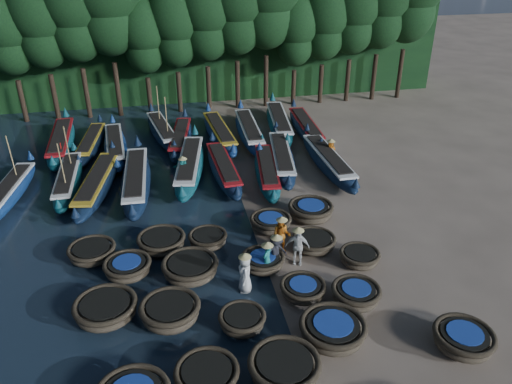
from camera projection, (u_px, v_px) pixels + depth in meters
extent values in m
plane|color=gray|center=(260.00, 250.00, 22.59)|extent=(120.00, 120.00, 0.00)
cube|color=black|center=(201.00, 37.00, 40.56)|extent=(40.00, 3.00, 10.00)
ellipsoid|color=brown|center=(207.00, 378.00, 15.78)|extent=(2.02, 2.02, 0.64)
torus|color=#393021|center=(207.00, 371.00, 15.63)|extent=(2.10, 2.10, 0.19)
cylinder|color=black|center=(207.00, 370.00, 15.62)|extent=(1.60, 1.60, 0.06)
ellipsoid|color=brown|center=(284.00, 370.00, 15.97)|extent=(2.92, 2.92, 0.75)
torus|color=#393021|center=(285.00, 362.00, 15.81)|extent=(2.39, 2.39, 0.23)
cylinder|color=black|center=(285.00, 361.00, 15.78)|extent=(1.81, 1.81, 0.07)
ellipsoid|color=brown|center=(333.00, 332.00, 17.49)|extent=(2.31, 2.31, 0.72)
torus|color=#393021|center=(333.00, 325.00, 17.33)|extent=(2.41, 2.41, 0.22)
cylinder|color=black|center=(333.00, 324.00, 17.31)|extent=(1.84, 1.84, 0.07)
cylinder|color=#1A3B94|center=(333.00, 323.00, 17.29)|extent=(1.41, 1.41, 0.04)
ellipsoid|color=brown|center=(463.00, 341.00, 17.15)|extent=(2.36, 2.36, 0.66)
torus|color=#393021|center=(465.00, 334.00, 17.00)|extent=(2.13, 2.13, 0.20)
cylinder|color=black|center=(465.00, 334.00, 16.98)|extent=(1.62, 1.62, 0.06)
cylinder|color=#1A3B94|center=(465.00, 333.00, 16.96)|extent=(1.24, 1.24, 0.04)
ellipsoid|color=brown|center=(106.00, 311.00, 18.47)|extent=(2.86, 2.86, 0.70)
torus|color=#393021|center=(105.00, 304.00, 18.31)|extent=(2.38, 2.38, 0.21)
cylinder|color=black|center=(105.00, 303.00, 18.29)|extent=(1.82, 1.82, 0.06)
ellipsoid|color=brown|center=(171.00, 314.00, 18.29)|extent=(2.43, 2.43, 0.76)
torus|color=#393021|center=(170.00, 306.00, 18.13)|extent=(2.26, 2.26, 0.23)
cylinder|color=black|center=(170.00, 305.00, 18.11)|extent=(1.71, 1.71, 0.07)
ellipsoid|color=brown|center=(242.00, 322.00, 18.01)|extent=(1.93, 1.93, 0.62)
torus|color=#393021|center=(242.00, 316.00, 17.87)|extent=(1.75, 1.75, 0.19)
cylinder|color=black|center=(242.00, 315.00, 17.85)|extent=(1.31, 1.31, 0.06)
ellipsoid|color=brown|center=(303.00, 291.00, 19.58)|extent=(2.05, 2.05, 0.58)
torus|color=#393021|center=(303.00, 285.00, 19.45)|extent=(1.84, 1.84, 0.18)
cylinder|color=black|center=(303.00, 285.00, 19.44)|extent=(1.40, 1.40, 0.05)
cylinder|color=#1A3B94|center=(303.00, 284.00, 19.42)|extent=(1.07, 1.07, 0.04)
ellipsoid|color=brown|center=(356.00, 296.00, 19.22)|extent=(1.97, 1.97, 0.68)
torus|color=#393021|center=(356.00, 290.00, 19.07)|extent=(1.95, 1.95, 0.21)
cylinder|color=black|center=(356.00, 289.00, 19.05)|extent=(1.46, 1.46, 0.06)
cylinder|color=#1A3B94|center=(357.00, 288.00, 19.03)|extent=(1.12, 1.12, 0.04)
ellipsoid|color=brown|center=(128.00, 269.00, 20.77)|extent=(2.42, 2.42, 0.64)
torus|color=#393021|center=(127.00, 263.00, 20.63)|extent=(2.01, 2.01, 0.19)
cylinder|color=black|center=(127.00, 263.00, 20.61)|extent=(1.53, 1.53, 0.06)
cylinder|color=#1A3B94|center=(127.00, 262.00, 20.59)|extent=(1.17, 1.17, 0.04)
ellipsoid|color=brown|center=(190.00, 270.00, 20.64)|extent=(2.75, 2.75, 0.73)
torus|color=#393021|center=(190.00, 263.00, 20.48)|extent=(2.37, 2.37, 0.22)
cylinder|color=black|center=(190.00, 262.00, 20.46)|extent=(1.80, 1.80, 0.07)
ellipsoid|color=brown|center=(263.00, 263.00, 21.23)|extent=(2.18, 2.18, 0.58)
torus|color=#393021|center=(263.00, 257.00, 21.10)|extent=(1.90, 1.90, 0.18)
cylinder|color=black|center=(263.00, 257.00, 21.08)|extent=(1.44, 1.44, 0.05)
cylinder|color=#1A3B94|center=(263.00, 256.00, 21.06)|extent=(1.11, 1.11, 0.04)
ellipsoid|color=brown|center=(314.00, 244.00, 22.49)|extent=(2.07, 2.07, 0.60)
torus|color=#393021|center=(314.00, 238.00, 22.35)|extent=(1.98, 1.98, 0.18)
cylinder|color=black|center=(314.00, 238.00, 22.34)|extent=(1.51, 1.51, 0.05)
ellipsoid|color=brown|center=(359.00, 259.00, 21.49)|extent=(2.00, 2.00, 0.58)
torus|color=#393021|center=(360.00, 253.00, 21.36)|extent=(1.76, 1.76, 0.18)
cylinder|color=black|center=(360.00, 253.00, 21.34)|extent=(1.32, 1.32, 0.05)
ellipsoid|color=brown|center=(92.00, 254.00, 21.79)|extent=(2.20, 2.20, 0.61)
torus|color=#393021|center=(91.00, 248.00, 21.66)|extent=(2.09, 2.09, 0.19)
cylinder|color=black|center=(91.00, 247.00, 21.64)|extent=(1.60, 1.60, 0.06)
ellipsoid|color=brown|center=(162.00, 243.00, 22.46)|extent=(2.59, 2.59, 0.65)
torus|color=#393021|center=(161.00, 238.00, 22.31)|extent=(2.20, 2.20, 0.20)
cylinder|color=black|center=(161.00, 237.00, 22.30)|extent=(1.68, 1.68, 0.06)
ellipsoid|color=brown|center=(208.00, 241.00, 22.70)|extent=(1.77, 1.77, 0.60)
torus|color=#393021|center=(208.00, 235.00, 22.57)|extent=(1.79, 1.79, 0.18)
cylinder|color=black|center=(208.00, 235.00, 22.55)|extent=(1.35, 1.35, 0.05)
ellipsoid|color=brown|center=(271.00, 224.00, 23.93)|extent=(2.01, 2.01, 0.63)
torus|color=#393021|center=(271.00, 219.00, 23.79)|extent=(2.02, 2.02, 0.19)
cylinder|color=black|center=(271.00, 218.00, 23.77)|extent=(1.53, 1.53, 0.06)
cylinder|color=#1A3B94|center=(271.00, 217.00, 23.75)|extent=(1.18, 1.18, 0.04)
ellipsoid|color=brown|center=(311.00, 213.00, 24.76)|extent=(2.72, 2.72, 0.76)
torus|color=#393021|center=(311.00, 206.00, 24.59)|extent=(2.28, 2.28, 0.23)
cylinder|color=black|center=(311.00, 206.00, 24.57)|extent=(1.72, 1.72, 0.07)
cylinder|color=#1A3B94|center=(311.00, 205.00, 24.55)|extent=(1.32, 1.32, 0.05)
ellipsoid|color=navy|center=(9.00, 194.00, 26.33)|extent=(2.40, 7.70, 0.95)
cone|color=navy|center=(30.00, 155.00, 29.30)|extent=(0.42, 0.42, 0.57)
cube|color=white|center=(7.00, 187.00, 26.15)|extent=(1.80, 5.96, 0.11)
cube|color=black|center=(7.00, 186.00, 26.11)|extent=(1.44, 5.17, 0.09)
cylinder|color=#997F4C|center=(12.00, 158.00, 26.63)|extent=(0.07, 0.23, 2.65)
ellipsoid|color=#0F4E56|center=(68.00, 180.00, 27.73)|extent=(1.41, 7.46, 0.93)
cone|color=#0F4E56|center=(73.00, 145.00, 30.57)|extent=(0.41, 0.41, 0.56)
cone|color=#0F4E56|center=(58.00, 203.00, 24.33)|extent=(0.41, 0.41, 0.47)
cube|color=white|center=(67.00, 174.00, 27.54)|extent=(1.03, 5.78, 0.11)
cube|color=black|center=(67.00, 173.00, 27.51)|extent=(0.77, 5.03, 0.09)
cylinder|color=#997F4C|center=(68.00, 148.00, 28.01)|extent=(0.07, 0.22, 2.60)
cylinder|color=#997F4C|center=(62.00, 166.00, 25.84)|extent=(0.07, 0.22, 2.60)
plane|color=red|center=(61.00, 146.00, 25.33)|extent=(0.00, 0.33, 0.33)
ellipsoid|color=#0F2139|center=(98.00, 184.00, 27.18)|extent=(2.82, 8.36, 1.03)
cone|color=#0F2139|center=(112.00, 145.00, 30.40)|extent=(0.45, 0.45, 0.62)
cone|color=#0F2139|center=(75.00, 212.00, 23.35)|extent=(0.45, 0.45, 0.51)
cube|color=gold|center=(96.00, 177.00, 26.97)|extent=(2.12, 6.47, 0.12)
cube|color=black|center=(96.00, 176.00, 26.93)|extent=(1.71, 5.61, 0.10)
ellipsoid|color=#0F2139|center=(136.00, 181.00, 27.52)|extent=(1.77, 8.75, 1.09)
cone|color=#0F2139|center=(137.00, 140.00, 30.87)|extent=(0.48, 0.48, 0.65)
cone|color=#0F2139|center=(132.00, 208.00, 23.52)|extent=(0.48, 0.48, 0.55)
cube|color=white|center=(135.00, 173.00, 27.30)|extent=(1.30, 6.78, 0.13)
cube|color=black|center=(135.00, 172.00, 27.26)|extent=(0.99, 5.90, 0.11)
ellipsoid|color=#0F4E56|center=(190.00, 166.00, 29.18)|extent=(2.99, 8.77, 1.08)
cone|color=#0F4E56|center=(195.00, 129.00, 32.57)|extent=(0.47, 0.47, 0.65)
cone|color=#0F4E56|center=(182.00, 190.00, 25.17)|extent=(0.47, 0.47, 0.54)
cube|color=white|center=(189.00, 159.00, 28.97)|extent=(2.25, 6.79, 0.13)
cube|color=black|center=(189.00, 158.00, 28.93)|extent=(1.82, 5.89, 0.11)
ellipsoid|color=#0F2139|center=(224.00, 169.00, 28.96)|extent=(1.76, 7.82, 0.97)
cone|color=#0F2139|center=(212.00, 136.00, 31.90)|extent=(0.43, 0.43, 0.58)
cone|color=#0F2139|center=(237.00, 190.00, 25.45)|extent=(0.43, 0.43, 0.48)
cube|color=#A6141A|center=(223.00, 163.00, 28.77)|extent=(1.30, 6.05, 0.12)
cube|color=black|center=(223.00, 162.00, 28.73)|extent=(1.00, 5.27, 0.10)
ellipsoid|color=#0F4E56|center=(267.00, 171.00, 28.72)|extent=(2.34, 7.69, 0.95)
cone|color=#0F4E56|center=(262.00, 138.00, 31.68)|extent=(0.42, 0.42, 0.57)
cone|color=#0F4E56|center=(274.00, 193.00, 25.20)|extent=(0.42, 0.42, 0.47)
cube|color=#A6141A|center=(267.00, 165.00, 28.53)|extent=(1.75, 5.95, 0.11)
cube|color=black|center=(267.00, 164.00, 28.50)|extent=(1.40, 5.17, 0.09)
ellipsoid|color=#0F2139|center=(282.00, 159.00, 30.19)|extent=(2.67, 8.28, 1.02)
cone|color=#0F2139|center=(276.00, 125.00, 33.38)|extent=(0.45, 0.45, 0.61)
cone|color=#0F2139|center=(289.00, 179.00, 26.41)|extent=(0.45, 0.45, 0.51)
cube|color=white|center=(282.00, 152.00, 29.99)|extent=(2.00, 6.40, 0.12)
cube|color=black|center=(282.00, 151.00, 29.95)|extent=(1.61, 5.56, 0.10)
ellipsoid|color=#0F2139|center=(328.00, 162.00, 29.78)|extent=(1.72, 8.42, 1.05)
cone|color=#0F2139|center=(307.00, 127.00, 32.98)|extent=(0.46, 0.46, 0.63)
cone|color=#0F2139|center=(356.00, 183.00, 25.97)|extent=(0.46, 0.46, 0.52)
cube|color=white|center=(329.00, 155.00, 29.58)|extent=(1.26, 6.52, 0.13)
cube|color=black|center=(329.00, 154.00, 29.54)|extent=(0.96, 5.68, 0.10)
ellipsoid|color=#0F4E56|center=(61.00, 143.00, 32.35)|extent=(1.90, 8.70, 1.08)
cone|color=#0F4E56|center=(65.00, 112.00, 35.63)|extent=(0.48, 0.48, 0.65)
cone|color=#0F4E56|center=(52.00, 160.00, 28.44)|extent=(0.48, 0.48, 0.54)
cube|color=#A6141A|center=(60.00, 136.00, 32.14)|extent=(1.40, 6.74, 0.13)
cube|color=black|center=(60.00, 135.00, 32.10)|extent=(1.07, 5.86, 0.11)
ellipsoid|color=#0F2139|center=(91.00, 144.00, 32.44)|extent=(2.02, 7.21, 0.89)
cone|color=#0F2139|center=(100.00, 117.00, 35.21)|extent=(0.39, 0.39, 0.53)
cone|color=#0F2139|center=(78.00, 158.00, 29.14)|extent=(0.39, 0.39, 0.44)
cube|color=gold|center=(90.00, 138.00, 32.26)|extent=(1.51, 5.58, 0.11)
cube|color=black|center=(90.00, 137.00, 32.23)|extent=(1.20, 4.85, 0.09)
ellipsoid|color=navy|center=(115.00, 147.00, 31.90)|extent=(2.04, 7.90, 0.98)
cone|color=navy|center=(112.00, 118.00, 34.83)|extent=(0.43, 0.43, 0.59)
cone|color=navy|center=(117.00, 162.00, 28.40)|extent=(0.43, 0.43, 0.49)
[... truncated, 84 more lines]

